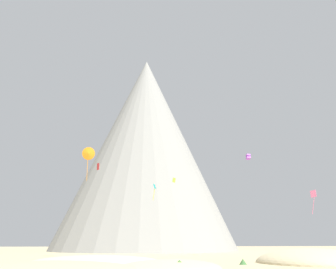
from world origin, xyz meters
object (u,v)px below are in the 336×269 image
object	(u,v)px
bush_far_right	(180,265)
kite_rainbow_low	(313,196)
rock_massif	(139,165)
kite_lime_mid	(174,180)
kite_violet_mid	(248,157)
bush_mid_center	(243,262)
kite_teal_low	(154,188)
kite_red_mid	(98,167)
kite_orange_mid	(88,154)

from	to	relation	value
bush_far_right	kite_rainbow_low	world-z (taller)	kite_rainbow_low
rock_massif	kite_lime_mid	xyz separation A→B (m)	(4.65, -47.18, -12.17)
rock_massif	kite_violet_mid	distance (m)	59.03
bush_mid_center	kite_lime_mid	distance (m)	35.07
kite_teal_low	kite_red_mid	size ratio (longest dim) A/B	1.82
kite_teal_low	rock_massif	bearing A→B (deg)	64.61
kite_lime_mid	kite_red_mid	size ratio (longest dim) A/B	0.72
bush_mid_center	kite_red_mid	xyz separation A→B (m)	(-21.02, 38.27, 19.17)
kite_violet_mid	kite_rainbow_low	bearing A→B (deg)	113.44
bush_mid_center	kite_teal_low	xyz separation A→B (m)	(-10.14, 16.15, 11.57)
kite_violet_mid	kite_orange_mid	xyz separation A→B (m)	(-31.83, -1.79, -0.67)
bush_mid_center	kite_rainbow_low	world-z (taller)	kite_rainbow_low
bush_mid_center	kite_lime_mid	size ratio (longest dim) A/B	0.92
bush_mid_center	kite_orange_mid	bearing A→B (deg)	136.21
kite_violet_mid	kite_orange_mid	world-z (taller)	kite_orange_mid
bush_mid_center	kite_violet_mid	xyz separation A→B (m)	(9.65, 23.05, 19.15)
bush_far_right	kite_violet_mid	world-z (taller)	kite_violet_mid
bush_mid_center	kite_violet_mid	bearing A→B (deg)	67.29
kite_rainbow_low	kite_orange_mid	world-z (taller)	kite_orange_mid
bush_mid_center	kite_teal_low	world-z (taller)	kite_teal_low
bush_far_right	kite_rainbow_low	size ratio (longest dim) A/B	0.49
kite_teal_low	kite_violet_mid	bearing A→B (deg)	-5.16
bush_far_right	rock_massif	bearing A→B (deg)	89.56
bush_mid_center	bush_far_right	xyz separation A→B (m)	(-9.71, -7.73, 0.13)
bush_far_right	kite_red_mid	world-z (taller)	kite_red_mid
kite_orange_mid	bush_far_right	bearing A→B (deg)	-61.56
rock_massif	kite_violet_mid	xyz separation A→B (m)	(18.71, -55.36, -8.35)
kite_lime_mid	kite_red_mid	xyz separation A→B (m)	(-16.62, 7.04, 3.85)
bush_far_right	kite_orange_mid	bearing A→B (deg)	113.27
bush_mid_center	rock_massif	world-z (taller)	rock_massif
rock_massif	kite_rainbow_low	xyz separation A→B (m)	(24.96, -68.56, -17.65)
kite_lime_mid	kite_orange_mid	xyz separation A→B (m)	(-17.78, -9.97, 3.16)
bush_mid_center	rock_massif	size ratio (longest dim) A/B	0.02
kite_violet_mid	kite_red_mid	world-z (taller)	kite_red_mid
bush_mid_center	kite_orange_mid	size ratio (longest dim) A/B	0.16
kite_rainbow_low	kite_red_mid	size ratio (longest dim) A/B	2.62
kite_teal_low	kite_red_mid	world-z (taller)	kite_red_mid
bush_mid_center	kite_orange_mid	xyz separation A→B (m)	(-22.18, 21.27, 18.48)
rock_massif	kite_rainbow_low	distance (m)	75.07
bush_far_right	kite_teal_low	xyz separation A→B (m)	(-0.43, 23.88, 11.44)
bush_far_right	kite_orange_mid	size ratio (longest dim) A/B	0.31
rock_massif	kite_rainbow_low	world-z (taller)	rock_massif
bush_mid_center	bush_far_right	size ratio (longest dim) A/B	0.52
kite_lime_mid	kite_rainbow_low	bearing A→B (deg)	-33.02
kite_violet_mid	kite_teal_low	xyz separation A→B (m)	(-19.79, -6.91, -7.58)
kite_red_mid	kite_rainbow_low	bearing A→B (deg)	66.62
rock_massif	kite_teal_low	bearing A→B (deg)	-91.00
kite_teal_low	kite_rainbow_low	distance (m)	26.85
bush_mid_center	kite_red_mid	distance (m)	47.69
bush_far_right	kite_teal_low	bearing A→B (deg)	91.03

